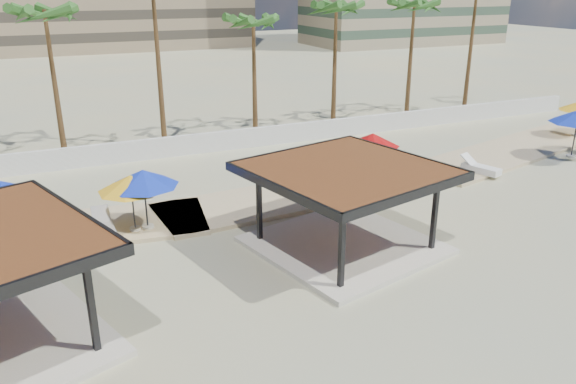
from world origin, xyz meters
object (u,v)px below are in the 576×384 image
at_px(lounger_a, 104,230).
at_px(lounger_b, 436,176).
at_px(lounger_c, 480,168).
at_px(pavilion_central, 346,200).
at_px(umbrella_c, 373,140).

distance_m(lounger_a, lounger_b, 16.35).
bearing_deg(lounger_c, lounger_a, 71.39).
xyz_separation_m(pavilion_central, lounger_c, (10.93, 4.63, -1.59)).
bearing_deg(lounger_a, lounger_b, -90.46).
xyz_separation_m(umbrella_c, lounger_c, (5.96, -1.37, -1.89)).
height_order(pavilion_central, lounger_b, pavilion_central).
height_order(pavilion_central, lounger_a, pavilion_central).
relative_size(umbrella_c, lounger_a, 1.53).
distance_m(pavilion_central, lounger_c, 11.97).
height_order(lounger_a, lounger_b, lounger_a).
height_order(lounger_b, lounger_c, lounger_c).
bearing_deg(lounger_b, pavilion_central, 115.23).
relative_size(umbrella_c, lounger_c, 1.54).
distance_m(umbrella_c, lounger_b, 3.84).
bearing_deg(lounger_c, pavilion_central, 94.35).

